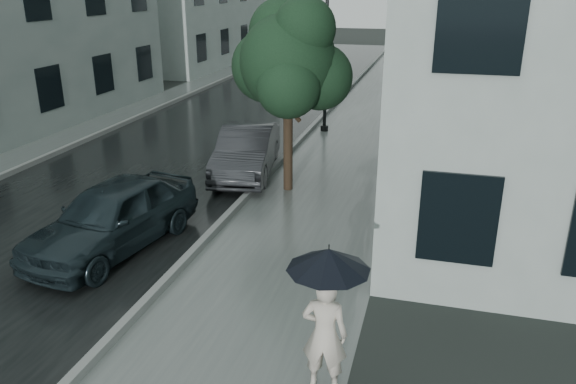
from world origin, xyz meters
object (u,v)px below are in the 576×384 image
(lamp_post, at_px, (322,49))
(car_far, at_px, (247,151))
(street_tree, at_px, (289,60))
(pedestrian, at_px, (325,334))
(car_near, at_px, (113,216))

(lamp_post, bearing_deg, car_far, -109.08)
(street_tree, bearing_deg, pedestrian, -71.46)
(street_tree, distance_m, car_near, 5.63)
(pedestrian, height_order, street_tree, street_tree)
(lamp_post, bearing_deg, pedestrian, -86.55)
(lamp_post, distance_m, car_near, 10.87)
(street_tree, height_order, lamp_post, lamp_post)
(car_near, bearing_deg, car_far, 88.66)
(car_near, bearing_deg, street_tree, 70.40)
(street_tree, bearing_deg, car_far, 151.02)
(pedestrian, bearing_deg, street_tree, -71.90)
(pedestrian, distance_m, car_far, 9.03)
(lamp_post, distance_m, car_far, 5.84)
(pedestrian, distance_m, lamp_post, 13.93)
(car_near, bearing_deg, pedestrian, -21.30)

